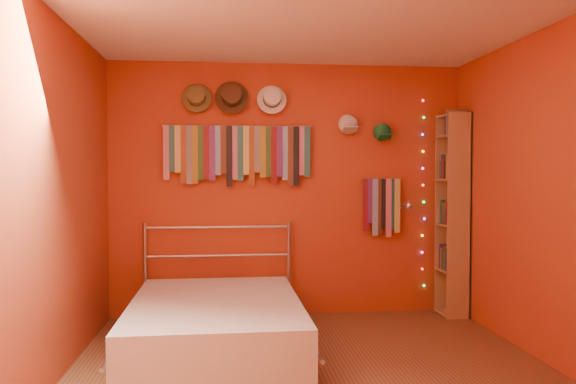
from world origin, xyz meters
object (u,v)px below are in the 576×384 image
object	(u,v)px
bookshelf	(456,213)
bed	(216,323)
tie_rack	(238,152)
reading_lamp	(408,206)

from	to	relation	value
bookshelf	bed	bearing A→B (deg)	-159.79
bookshelf	bed	xyz separation A→B (m)	(-2.35, -0.87, -0.80)
bookshelf	bed	distance (m)	2.63
tie_rack	bookshelf	world-z (taller)	bookshelf
tie_rack	bed	bearing A→B (deg)	-101.03
tie_rack	bed	world-z (taller)	tie_rack
bookshelf	bed	size ratio (longest dim) A/B	1.02
reading_lamp	bed	world-z (taller)	reading_lamp
bed	tie_rack	bearing A→B (deg)	78.42
tie_rack	bed	distance (m)	1.75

